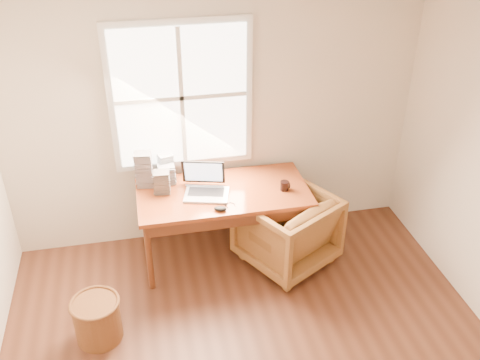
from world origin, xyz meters
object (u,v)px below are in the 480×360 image
object	(u,v)px
armchair	(287,229)
desk	(223,193)
laptop	(206,181)
wicker_stool	(98,320)
cd_stack_a	(166,167)
coffee_mug	(284,186)

from	to	relation	value
armchair	desk	bearing A→B (deg)	-49.25
laptop	wicker_stool	bearing A→B (deg)	-127.26
wicker_stool	desk	bearing A→B (deg)	35.32
armchair	cd_stack_a	bearing A→B (deg)	-56.83
desk	laptop	size ratio (longest dim) A/B	3.58
coffee_mug	cd_stack_a	bearing A→B (deg)	148.09
desk	cd_stack_a	xyz separation A→B (m)	(-0.49, 0.34, 0.15)
desk	wicker_stool	world-z (taller)	desk
coffee_mug	wicker_stool	bearing A→B (deg)	-166.10
desk	laptop	bearing A→B (deg)	-162.87
armchair	laptop	bearing A→B (deg)	-41.50
armchair	wicker_stool	xyz separation A→B (m)	(-1.78, -0.65, -0.18)
desk	wicker_stool	xyz separation A→B (m)	(-1.21, -0.85, -0.54)
desk	laptop	world-z (taller)	laptop
desk	coffee_mug	world-z (taller)	coffee_mug
desk	cd_stack_a	size ratio (longest dim) A/B	6.23
laptop	cd_stack_a	size ratio (longest dim) A/B	1.74
wicker_stool	cd_stack_a	bearing A→B (deg)	59.19
coffee_mug	desk	bearing A→B (deg)	160.82
wicker_stool	cd_stack_a	world-z (taller)	cd_stack_a
armchair	laptop	size ratio (longest dim) A/B	1.81
wicker_stool	coffee_mug	world-z (taller)	coffee_mug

